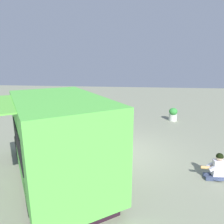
{
  "coord_description": "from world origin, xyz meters",
  "views": [
    {
      "loc": [
        7.49,
        0.54,
        3.53
      ],
      "look_at": [
        -1.5,
        -0.47,
        1.24
      ],
      "focal_mm": 33.28,
      "sensor_mm": 36.0,
      "label": 1
    }
  ],
  "objects_px": {
    "planter_flowering_far": "(173,114)",
    "plaza_bench": "(53,119)",
    "person_customer": "(217,169)",
    "planter_flowering_near": "(98,116)",
    "food_truck": "(56,138)"
  },
  "relations": [
    {
      "from": "person_customer",
      "to": "planter_flowering_near",
      "type": "height_order",
      "value": "person_customer"
    },
    {
      "from": "planter_flowering_far",
      "to": "plaza_bench",
      "type": "relative_size",
      "value": 0.43
    },
    {
      "from": "food_truck",
      "to": "planter_flowering_near",
      "type": "bearing_deg",
      "value": 176.98
    },
    {
      "from": "planter_flowering_near",
      "to": "plaza_bench",
      "type": "xyz_separation_m",
      "value": [
        0.75,
        -2.39,
        -0.07
      ]
    },
    {
      "from": "food_truck",
      "to": "person_customer",
      "type": "bearing_deg",
      "value": 94.18
    },
    {
      "from": "food_truck",
      "to": "plaza_bench",
      "type": "height_order",
      "value": "food_truck"
    },
    {
      "from": "food_truck",
      "to": "planter_flowering_far",
      "type": "xyz_separation_m",
      "value": [
        -6.6,
        4.61,
        -0.85
      ]
    },
    {
      "from": "planter_flowering_near",
      "to": "planter_flowering_far",
      "type": "height_order",
      "value": "planter_flowering_near"
    },
    {
      "from": "person_customer",
      "to": "planter_flowering_far",
      "type": "xyz_separation_m",
      "value": [
        -6.25,
        -0.25,
        0.06
      ]
    },
    {
      "from": "person_customer",
      "to": "planter_flowering_near",
      "type": "relative_size",
      "value": 1.01
    },
    {
      "from": "food_truck",
      "to": "person_customer",
      "type": "relative_size",
      "value": 6.67
    },
    {
      "from": "planter_flowering_near",
      "to": "planter_flowering_far",
      "type": "xyz_separation_m",
      "value": [
        -0.98,
        4.31,
        -0.05
      ]
    },
    {
      "from": "person_customer",
      "to": "planter_flowering_near",
      "type": "bearing_deg",
      "value": -139.15
    },
    {
      "from": "person_customer",
      "to": "planter_flowering_far",
      "type": "relative_size",
      "value": 1.1
    },
    {
      "from": "person_customer",
      "to": "plaza_bench",
      "type": "bearing_deg",
      "value": -123.04
    }
  ]
}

